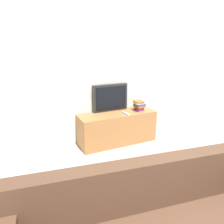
% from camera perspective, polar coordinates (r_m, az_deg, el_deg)
% --- Properties ---
extents(wall_back, '(9.00, 0.06, 2.60)m').
position_cam_1_polar(wall_back, '(3.88, -2.55, 11.04)').
color(wall_back, silver).
rests_on(wall_back, ground_plane).
extents(tv_stand, '(1.38, 0.46, 0.56)m').
position_cam_1_polar(tv_stand, '(3.94, 1.38, -4.15)').
color(tv_stand, '#9E6638').
rests_on(tv_stand, ground_plane).
extents(television, '(0.65, 0.09, 0.48)m').
position_cam_1_polar(television, '(3.92, -0.47, 3.75)').
color(television, black).
rests_on(television, tv_stand).
extents(book_stack, '(0.18, 0.20, 0.18)m').
position_cam_1_polar(book_stack, '(3.99, 7.08, 1.73)').
color(book_stack, '#7A3884').
rests_on(book_stack, tv_stand).
extents(remote_on_stand, '(0.07, 0.19, 0.02)m').
position_cam_1_polar(remote_on_stand, '(3.79, 3.60, -0.38)').
color(remote_on_stand, '#B7B7B7').
rests_on(remote_on_stand, tv_stand).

